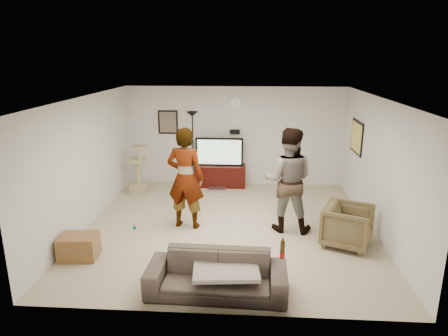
# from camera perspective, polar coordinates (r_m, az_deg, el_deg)

# --- Properties ---
(floor) EXTENTS (5.50, 5.50, 0.02)m
(floor) POSITION_cam_1_polar(r_m,az_deg,el_deg) (7.91, 0.69, -8.42)
(floor) COLOR tan
(floor) RESTS_ON ground
(ceiling) EXTENTS (5.50, 5.50, 0.02)m
(ceiling) POSITION_cam_1_polar(r_m,az_deg,el_deg) (7.25, 0.76, 10.05)
(ceiling) COLOR white
(ceiling) RESTS_ON wall_back
(wall_back) EXTENTS (5.50, 0.04, 2.50)m
(wall_back) POSITION_cam_1_polar(r_m,az_deg,el_deg) (10.16, 1.56, 4.53)
(wall_back) COLOR silver
(wall_back) RESTS_ON floor
(wall_front) EXTENTS (5.50, 0.04, 2.50)m
(wall_front) POSITION_cam_1_polar(r_m,az_deg,el_deg) (4.89, -1.03, -8.17)
(wall_front) COLOR silver
(wall_front) RESTS_ON floor
(wall_left) EXTENTS (0.04, 5.50, 2.50)m
(wall_left) POSITION_cam_1_polar(r_m,az_deg,el_deg) (8.10, -19.08, 0.73)
(wall_left) COLOR silver
(wall_left) RESTS_ON floor
(wall_right) EXTENTS (0.04, 5.50, 2.50)m
(wall_right) POSITION_cam_1_polar(r_m,az_deg,el_deg) (7.84, 21.23, 0.03)
(wall_right) COLOR silver
(wall_right) RESTS_ON floor
(wall_clock) EXTENTS (0.26, 0.04, 0.26)m
(wall_clock) POSITION_cam_1_polar(r_m,az_deg,el_deg) (10.00, 1.59, 9.28)
(wall_clock) COLOR white
(wall_clock) RESTS_ON wall_back
(wall_speaker) EXTENTS (0.25, 0.10, 0.10)m
(wall_speaker) POSITION_cam_1_polar(r_m,az_deg,el_deg) (10.07, 1.56, 5.19)
(wall_speaker) COLOR black
(wall_speaker) RESTS_ON wall_back
(picture_back) EXTENTS (0.42, 0.03, 0.52)m
(picture_back) POSITION_cam_1_polar(r_m,az_deg,el_deg) (10.28, -8.00, 6.51)
(picture_back) COLOR #695A4E
(picture_back) RESTS_ON wall_back
(picture_right) EXTENTS (0.03, 0.78, 0.62)m
(picture_right) POSITION_cam_1_polar(r_m,az_deg,el_deg) (9.28, 18.43, 4.21)
(picture_right) COLOR #E1CE59
(picture_right) RESTS_ON wall_right
(tv_stand) EXTENTS (1.32, 0.45, 0.55)m
(tv_stand) POSITION_cam_1_polar(r_m,az_deg,el_deg) (10.18, -0.66, -1.10)
(tv_stand) COLOR black
(tv_stand) RESTS_ON floor
(console_box) EXTENTS (0.40, 0.30, 0.07)m
(console_box) POSITION_cam_1_polar(r_m,az_deg,el_deg) (9.88, -1.02, -3.09)
(console_box) COLOR #B4B4C0
(console_box) RESTS_ON floor
(tv) EXTENTS (1.19, 0.08, 0.71)m
(tv) POSITION_cam_1_polar(r_m,az_deg,el_deg) (10.02, -0.67, 2.34)
(tv) COLOR black
(tv) RESTS_ON tv_stand
(tv_screen) EXTENTS (1.09, 0.01, 0.62)m
(tv_screen) POSITION_cam_1_polar(r_m,az_deg,el_deg) (9.97, -0.69, 2.28)
(tv_screen) COLOR #42E991
(tv_screen) RESTS_ON tv
(floor_lamp) EXTENTS (0.32, 0.32, 1.93)m
(floor_lamp) POSITION_cam_1_polar(r_m,az_deg,el_deg) (9.85, -4.45, 2.44)
(floor_lamp) COLOR black
(floor_lamp) RESTS_ON floor
(cat_tree) EXTENTS (0.38, 0.38, 1.18)m
(cat_tree) POSITION_cam_1_polar(r_m,az_deg,el_deg) (9.87, -12.25, -0.11)
(cat_tree) COLOR tan
(cat_tree) RESTS_ON floor
(person_left) EXTENTS (0.78, 0.58, 1.97)m
(person_left) POSITION_cam_1_polar(r_m,az_deg,el_deg) (7.62, -5.52, -1.46)
(person_left) COLOR #A3A1B1
(person_left) RESTS_ON floor
(person_right) EXTENTS (1.06, 0.88, 1.98)m
(person_right) POSITION_cam_1_polar(r_m,az_deg,el_deg) (7.54, 9.08, -1.72)
(person_right) COLOR #303E90
(person_right) RESTS_ON floor
(sofa) EXTENTS (1.97, 0.82, 0.57)m
(sofa) POSITION_cam_1_polar(r_m,az_deg,el_deg) (5.77, -1.06, -14.96)
(sofa) COLOR #493E36
(sofa) RESTS_ON floor
(throw_blanket) EXTENTS (0.96, 0.78, 0.06)m
(throw_blanket) POSITION_cam_1_polar(r_m,az_deg,el_deg) (5.71, 0.29, -14.14)
(throw_blanket) COLOR #BBA99A
(throw_blanket) RESTS_ON sofa
(beer_bottle) EXTENTS (0.06, 0.06, 0.25)m
(beer_bottle) POSITION_cam_1_polar(r_m,az_deg,el_deg) (5.58, 8.35, -11.50)
(beer_bottle) COLOR #3A2307
(beer_bottle) RESTS_ON sofa
(armchair) EXTENTS (1.05, 1.04, 0.73)m
(armchair) POSITION_cam_1_polar(r_m,az_deg,el_deg) (7.37, 17.24, -7.88)
(armchair) COLOR brown
(armchair) RESTS_ON floor
(side_table) EXTENTS (0.63, 0.50, 0.40)m
(side_table) POSITION_cam_1_polar(r_m,az_deg,el_deg) (7.11, -20.01, -10.50)
(side_table) COLOR brown
(side_table) RESTS_ON floor
(toy_ball) EXTENTS (0.07, 0.07, 0.07)m
(toy_ball) POSITION_cam_1_polar(r_m,az_deg,el_deg) (7.99, -12.64, -8.25)
(toy_ball) COLOR #0B6082
(toy_ball) RESTS_ON floor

